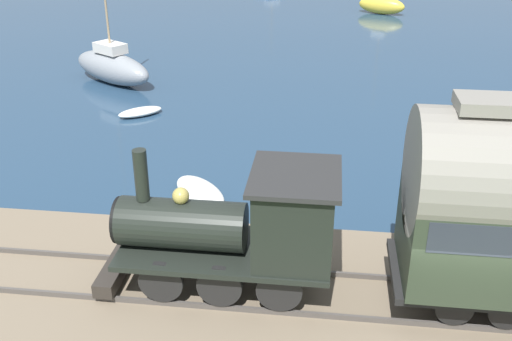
{
  "coord_description": "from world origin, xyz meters",
  "views": [
    {
      "loc": [
        -10.22,
        2.81,
        8.52
      ],
      "look_at": [
        5.14,
        4.72,
        1.11
      ],
      "focal_mm": 42.0,
      "sensor_mm": 36.0,
      "label": 1
    }
  ],
  "objects_px": {
    "steam_locomotive": "(244,225)",
    "sailboat_yellow": "(382,4)",
    "sailboat_gray": "(112,66)",
    "rowboat_far_out": "(140,112)",
    "rowboat_near_shore": "(200,192)"
  },
  "relations": [
    {
      "from": "steam_locomotive",
      "to": "rowboat_far_out",
      "type": "relative_size",
      "value": 2.69
    },
    {
      "from": "steam_locomotive",
      "to": "rowboat_near_shore",
      "type": "relative_size",
      "value": 2.04
    },
    {
      "from": "sailboat_yellow",
      "to": "rowboat_near_shore",
      "type": "relative_size",
      "value": 2.93
    },
    {
      "from": "steam_locomotive",
      "to": "sailboat_yellow",
      "type": "bearing_deg",
      "value": -8.59
    },
    {
      "from": "sailboat_gray",
      "to": "rowboat_near_shore",
      "type": "relative_size",
      "value": 2.5
    },
    {
      "from": "rowboat_far_out",
      "to": "sailboat_yellow",
      "type": "bearing_deg",
      "value": -64.83
    },
    {
      "from": "sailboat_yellow",
      "to": "sailboat_gray",
      "type": "height_order",
      "value": "sailboat_yellow"
    },
    {
      "from": "sailboat_yellow",
      "to": "rowboat_far_out",
      "type": "relative_size",
      "value": 3.86
    },
    {
      "from": "steam_locomotive",
      "to": "rowboat_far_out",
      "type": "distance_m",
      "value": 13.03
    },
    {
      "from": "sailboat_yellow",
      "to": "rowboat_far_out",
      "type": "bearing_deg",
      "value": 178.46
    },
    {
      "from": "sailboat_gray",
      "to": "rowboat_far_out",
      "type": "distance_m",
      "value": 4.96
    },
    {
      "from": "steam_locomotive",
      "to": "rowboat_far_out",
      "type": "bearing_deg",
      "value": 27.33
    },
    {
      "from": "sailboat_yellow",
      "to": "sailboat_gray",
      "type": "distance_m",
      "value": 23.06
    },
    {
      "from": "steam_locomotive",
      "to": "sailboat_yellow",
      "type": "xyz_separation_m",
      "value": [
        34.22,
        -5.17,
        -1.33
      ]
    },
    {
      "from": "sailboat_gray",
      "to": "rowboat_near_shore",
      "type": "xyz_separation_m",
      "value": [
        -10.81,
        -6.46,
        -0.61
      ]
    }
  ]
}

